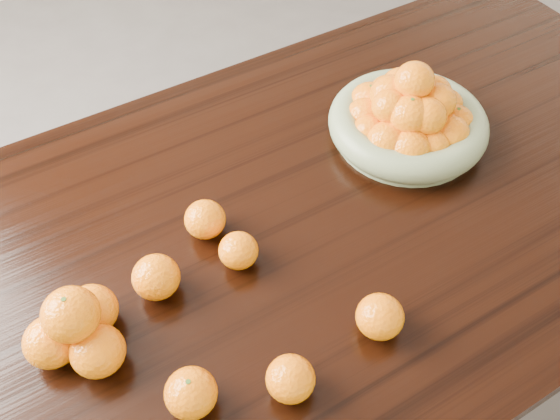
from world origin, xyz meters
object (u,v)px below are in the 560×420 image
fruit_bowl (409,117)px  orange_pyramid (78,329)px  dining_table (292,251)px  loose_orange_0 (191,393)px

fruit_bowl → orange_pyramid: fruit_bowl is taller
dining_table → fruit_bowl: bearing=13.2°
fruit_bowl → orange_pyramid: bearing=-170.4°
dining_table → orange_pyramid: 0.46m
fruit_bowl → orange_pyramid: size_ratio=2.06×
fruit_bowl → orange_pyramid: (-0.76, -0.13, -0.00)m
orange_pyramid → loose_orange_0: size_ratio=2.03×
fruit_bowl → loose_orange_0: (-0.66, -0.31, -0.02)m
dining_table → fruit_bowl: fruit_bowl is taller
fruit_bowl → loose_orange_0: bearing=-154.9°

